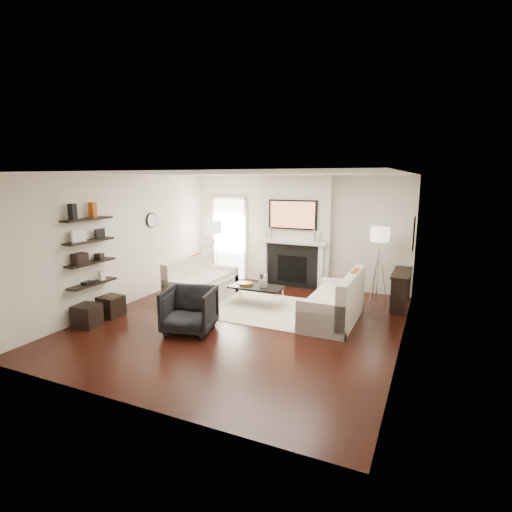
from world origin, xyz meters
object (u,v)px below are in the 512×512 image
at_px(loveseat_left_base, 203,290).
at_px(armchair, 189,308).
at_px(ottoman_near, 111,306).
at_px(coffee_table, 257,287).
at_px(lamp_right_shade, 380,234).
at_px(loveseat_right_base, 332,310).
at_px(lamp_left_shade, 213,227).

relative_size(loveseat_left_base, armchair, 2.12).
xyz_separation_m(armchair, ottoman_near, (-1.82, 0.02, -0.22)).
relative_size(coffee_table, lamp_right_shade, 2.75).
bearing_deg(coffee_table, ottoman_near, -142.39).
relative_size(loveseat_right_base, armchair, 2.12).
bearing_deg(loveseat_left_base, loveseat_right_base, -2.84).
bearing_deg(loveseat_right_base, lamp_left_shade, 157.67).
bearing_deg(coffee_table, loveseat_left_base, -174.53).
bearing_deg(loveseat_left_base, armchair, -65.25).
bearing_deg(loveseat_left_base, coffee_table, 5.47).
bearing_deg(lamp_right_shade, coffee_table, -146.70).
height_order(loveseat_left_base, lamp_right_shade, lamp_right_shade).
distance_m(lamp_left_shade, lamp_right_shade, 3.92).
bearing_deg(loveseat_left_base, lamp_left_shade, 109.25).
bearing_deg(ottoman_near, loveseat_right_base, 20.77).
bearing_deg(loveseat_right_base, lamp_right_shade, 71.99).
relative_size(lamp_right_shade, ottoman_near, 1.00).
bearing_deg(lamp_right_shade, armchair, -129.70).
xyz_separation_m(loveseat_left_base, ottoman_near, (-1.05, -1.65, -0.01)).
bearing_deg(armchair, lamp_right_shade, 36.33).
bearing_deg(loveseat_left_base, ottoman_near, -122.49).
distance_m(lamp_left_shade, ottoman_near, 3.19).
height_order(armchair, ottoman_near, armchair).
relative_size(coffee_table, lamp_left_shade, 2.75).
bearing_deg(lamp_right_shade, loveseat_right_base, -108.01).
relative_size(loveseat_left_base, ottoman_near, 4.50).
bearing_deg(coffee_table, loveseat_right_base, -8.98).
xyz_separation_m(coffee_table, lamp_right_shade, (2.23, 1.46, 1.05)).
relative_size(loveseat_left_base, lamp_right_shade, 4.50).
xyz_separation_m(armchair, lamp_left_shade, (-1.20, 2.90, 1.03)).
bearing_deg(lamp_right_shade, lamp_left_shade, -174.77).
xyz_separation_m(loveseat_right_base, armchair, (-2.14, -1.53, 0.21)).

